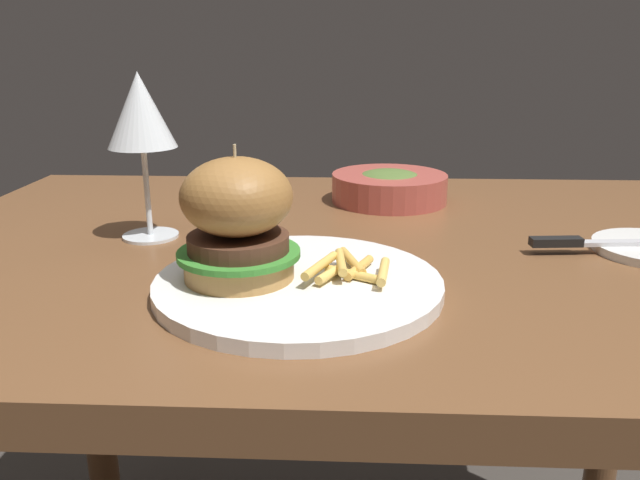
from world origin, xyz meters
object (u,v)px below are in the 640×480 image
Objects in this scene: soup_bowl at (389,186)px; table_knife at (613,242)px; wine_glass at (140,115)px; burger_sandwich at (237,219)px; main_plate at (299,284)px.

table_knife is at bearing -44.39° from soup_bowl.
burger_sandwich is at bearing -49.80° from wine_glass.
main_plate is at bearing -159.45° from table_knife.
burger_sandwich is 0.24m from wine_glass.
table_knife is (0.42, 0.14, -0.06)m from burger_sandwich.
wine_glass reaches higher than table_knife.
wine_glass is at bearing -146.66° from soup_bowl.
burger_sandwich reaches higher than table_knife.
wine_glass is 0.40m from soup_bowl.
soup_bowl is (-0.25, 0.24, 0.01)m from table_knife.
wine_glass is at bearing 130.20° from burger_sandwich.
burger_sandwich is 0.74× the size of soup_bowl.
wine_glass is 0.58m from table_knife.
soup_bowl is at bearing 73.47° from main_plate.
wine_glass reaches higher than burger_sandwich.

